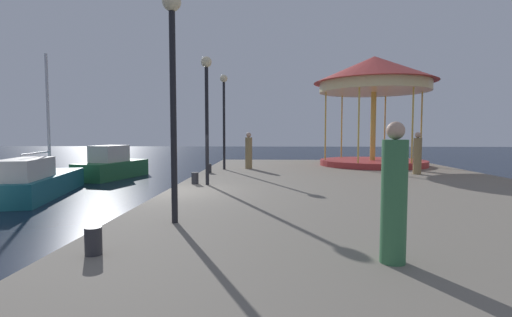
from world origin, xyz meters
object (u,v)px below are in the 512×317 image
carousel (374,84)px  person_mid_promenade (394,197)px  person_near_carousel (249,152)px  sailboat_teal (37,182)px  motorboat_green (112,166)px  lamp_post_near_edge (173,67)px  lamp_post_mid_promenade (207,98)px  bollard_center (93,241)px  lamp_post_far_end (224,105)px  bollard_north (195,178)px  bollard_south (209,168)px  person_far_corner (417,155)px

carousel → person_mid_promenade: bearing=-103.8°
person_near_carousel → sailboat_teal: bearing=-154.9°
motorboat_green → lamp_post_near_edge: bearing=-62.2°
lamp_post_mid_promenade → bollard_center: (-0.38, -7.34, -2.73)m
motorboat_green → lamp_post_mid_promenade: 11.12m
lamp_post_far_end → bollard_north: bearing=-93.9°
bollard_south → person_far_corner: person_far_corner is taller
sailboat_teal → bollard_south: sailboat_teal is taller
sailboat_teal → bollard_south: 6.86m
carousel → lamp_post_far_end: (-7.72, -2.57, -1.29)m
lamp_post_far_end → person_mid_promenade: 13.61m
motorboat_green → lamp_post_far_end: lamp_post_far_end is taller
lamp_post_far_end → lamp_post_near_edge: bearing=-87.9°
sailboat_teal → lamp_post_far_end: bearing=25.6°
carousel → bollard_center: size_ratio=15.98×
bollard_center → person_far_corner: person_far_corner is taller
carousel → lamp_post_near_edge: (-7.32, -13.30, -1.36)m
lamp_post_near_edge → lamp_post_far_end: size_ratio=0.97×
lamp_post_far_end → person_near_carousel: 2.55m
lamp_post_near_edge → bollard_south: size_ratio=10.98×
bollard_south → person_near_carousel: person_near_carousel is taller
lamp_post_mid_promenade → bollard_center: bearing=-93.0°
bollard_center → person_mid_promenade: size_ratio=0.21×
lamp_post_near_edge → bollard_north: bearing=97.7°
lamp_post_far_end → person_near_carousel: bearing=22.1°
person_near_carousel → bollard_south: bearing=-129.1°
lamp_post_mid_promenade → person_far_corner: 9.34m
sailboat_teal → person_mid_promenade: (11.01, -9.46, 1.08)m
motorboat_green → bollard_south: size_ratio=12.17×
person_near_carousel → lamp_post_near_edge: bearing=-93.8°
lamp_post_far_end → person_mid_promenade: (3.92, -12.85, -2.17)m
motorboat_green → person_far_corner: (15.21, -4.59, 0.95)m
person_far_corner → person_near_carousel: person_far_corner is taller
bollard_south → bollard_north: size_ratio=1.00×
bollard_center → person_far_corner: (8.73, 10.96, 0.64)m
person_mid_promenade → lamp_post_near_edge: bearing=149.0°
lamp_post_mid_promenade → carousel: bearing=46.2°
sailboat_teal → lamp_post_far_end: sailboat_teal is taller
motorboat_green → person_mid_promenade: person_mid_promenade is taller
lamp_post_far_end → bollard_north: 5.91m
motorboat_green → lamp_post_far_end: (6.75, -2.84, 3.17)m
carousel → bollard_center: bearing=-117.6°
bollard_south → bollard_center: size_ratio=1.00×
lamp_post_near_edge → person_near_carousel: size_ratio=2.47×
bollard_south → person_near_carousel: size_ratio=0.23×
person_far_corner → bollard_north: bearing=-158.8°
lamp_post_far_end → bollard_center: size_ratio=11.27×
carousel → lamp_post_near_edge: bearing=-118.8°
motorboat_green → carousel: size_ratio=0.76×
lamp_post_near_edge → person_near_carousel: lamp_post_near_edge is taller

